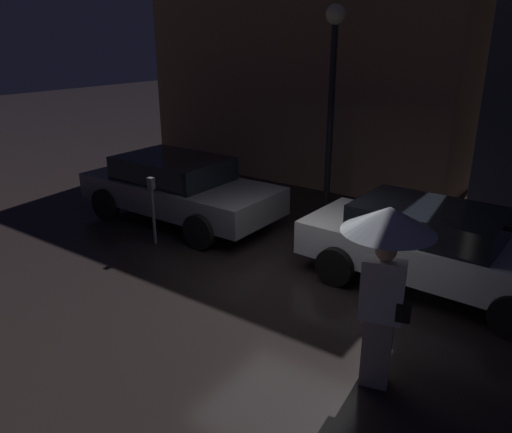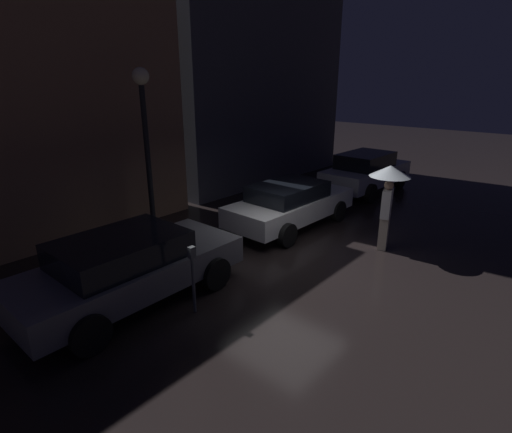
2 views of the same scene
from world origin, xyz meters
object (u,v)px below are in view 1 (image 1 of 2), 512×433
at_px(parked_car_white, 434,246).
at_px(parking_meter, 153,204).
at_px(street_lamp_near, 333,72).
at_px(parked_car_grey, 178,187).
at_px(pedestrian_with_umbrella, 386,254).

distance_m(parked_car_white, parking_meter, 5.11).
distance_m(parked_car_white, street_lamp_near, 4.60).
bearing_deg(parked_car_grey, parked_car_white, 0.90).
distance_m(parked_car_grey, pedestrian_with_umbrella, 6.38).
bearing_deg(parked_car_white, pedestrian_with_umbrella, -83.34).
xyz_separation_m(pedestrian_with_umbrella, parking_meter, (-5.16, 1.43, -0.84)).
relative_size(parked_car_white, parking_meter, 3.23).
height_order(parked_car_grey, street_lamp_near, street_lamp_near).
bearing_deg(parked_car_white, parking_meter, -162.71).
distance_m(parked_car_grey, street_lamp_near, 4.12).
relative_size(parked_car_grey, parking_meter, 3.34).
relative_size(parked_car_white, pedestrian_with_umbrella, 1.96).
distance_m(parking_meter, street_lamp_near, 4.71).
bearing_deg(street_lamp_near, parking_meter, -115.42).
relative_size(parking_meter, street_lamp_near, 0.30).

